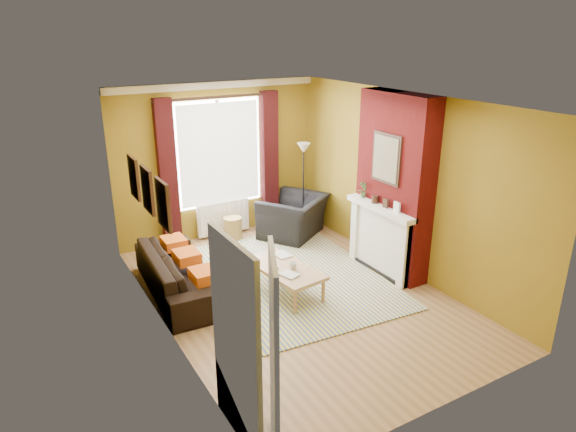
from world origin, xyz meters
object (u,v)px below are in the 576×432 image
at_px(armchair, 293,217).
at_px(floor_lamp, 304,162).
at_px(sofa, 180,272).
at_px(wicker_stool, 233,228).
at_px(coffee_table, 284,270).

xyz_separation_m(armchair, floor_lamp, (0.32, 0.18, 0.95)).
distance_m(armchair, floor_lamp, 1.02).
bearing_deg(sofa, armchair, -64.61).
distance_m(sofa, wicker_stool, 2.10).
xyz_separation_m(sofa, armchair, (2.54, 1.04, 0.06)).
relative_size(sofa, wicker_stool, 5.22).
height_order(coffee_table, floor_lamp, floor_lamp).
relative_size(armchair, wicker_stool, 2.78).
xyz_separation_m(wicker_stool, floor_lamp, (1.36, -0.24, 1.12)).
distance_m(sofa, floor_lamp, 3.27).
xyz_separation_m(armchair, wicker_stool, (-1.04, 0.42, -0.17)).
bearing_deg(wicker_stool, floor_lamp, -10.06).
bearing_deg(floor_lamp, sofa, -156.87).
bearing_deg(armchair, floor_lamp, 176.03).
xyz_separation_m(sofa, floor_lamp, (2.86, 1.22, 1.01)).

